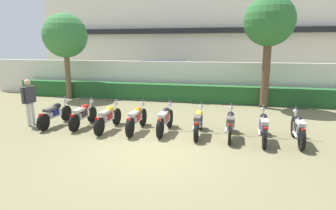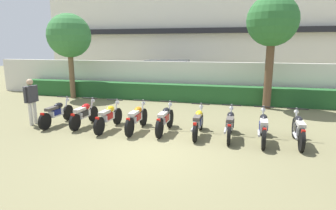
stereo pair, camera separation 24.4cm
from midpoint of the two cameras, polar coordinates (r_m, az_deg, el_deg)
ground at (r=7.81m, az=-4.08°, el=-9.19°), size 60.00×60.00×0.00m
building at (r=23.58m, az=7.79°, el=13.84°), size 25.25×6.50×7.24m
compound_wall at (r=14.97m, az=4.48°, el=4.94°), size 23.99×0.30×1.97m
hedge_row at (r=14.37m, az=4.03°, el=2.40°), size 19.19×0.70×0.86m
parked_car at (r=18.20m, az=-0.82°, el=6.06°), size 4.64×2.38×1.89m
tree_near_inspector at (r=15.97m, az=-20.53°, el=12.92°), size 2.27×2.27×4.45m
tree_far_side at (r=13.36m, az=19.31°, el=15.46°), size 2.19×2.19×4.95m
motorcycle_in_row_0 at (r=10.85m, az=-22.49°, el=-1.58°), size 0.60×1.93×0.95m
motorcycle_in_row_1 at (r=10.35m, az=-17.44°, el=-1.83°), size 0.60×1.81×0.95m
motorcycle_in_row_2 at (r=9.74m, az=-12.71°, el=-2.40°), size 0.60×1.93×0.96m
motorcycle_in_row_3 at (r=9.43m, az=-7.09°, el=-2.63°), size 0.60×1.93×0.97m
motorcycle_in_row_4 at (r=9.23m, az=-1.35°, el=-2.84°), size 0.60×1.86×0.97m
motorcycle_in_row_5 at (r=9.00m, az=5.43°, el=-3.38°), size 0.60×1.86×0.95m
motorcycle_in_row_6 at (r=8.89m, az=11.73°, el=-3.70°), size 0.60×1.86×0.97m
motorcycle_in_row_7 at (r=8.85m, az=17.97°, el=-4.09°), size 0.60×1.98×0.97m
motorcycle_in_row_8 at (r=9.03m, az=24.13°, el=-4.26°), size 0.60×1.87×0.97m
inspector_person at (r=11.15m, az=-26.88°, el=1.19°), size 0.22×0.67×1.66m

